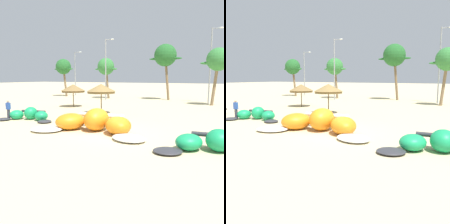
# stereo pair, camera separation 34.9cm
# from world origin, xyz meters

# --- Properties ---
(ground_plane) EXTENTS (260.00, 260.00, 0.00)m
(ground_plane) POSITION_xyz_m (0.00, 0.00, 0.00)
(ground_plane) COLOR beige
(kite_left) EXTENTS (5.06, 2.92, 1.05)m
(kite_left) POSITION_xyz_m (-8.14, 0.91, 0.40)
(kite_left) COLOR #333338
(kite_left) RESTS_ON ground
(kite_left_of_center) EXTENTS (8.10, 3.99, 1.47)m
(kite_left_of_center) POSITION_xyz_m (-1.14, -0.27, 0.56)
(kite_left_of_center) COLOR white
(kite_left_of_center) RESTS_ON ground
(kite_center) EXTENTS (6.01, 2.99, 1.07)m
(kite_center) POSITION_xyz_m (6.33, -1.31, 0.41)
(kite_center) COLOR #333338
(kite_center) RESTS_ON ground
(beach_umbrella_near_van) EXTENTS (2.82, 2.82, 2.66)m
(beach_umbrella_near_van) POSITION_xyz_m (-10.30, 9.82, 2.19)
(beach_umbrella_near_van) COLOR brown
(beach_umbrella_near_van) RESTS_ON ground
(beach_umbrella_middle) EXTENTS (2.76, 2.76, 2.86)m
(beach_umbrella_middle) POSITION_xyz_m (-4.60, 6.63, 2.41)
(beach_umbrella_middle) COLOR brown
(beach_umbrella_middle) RESTS_ON ground
(person_near_kites) EXTENTS (0.36, 0.24, 1.62)m
(person_near_kites) POSITION_xyz_m (-9.77, 0.27, 0.82)
(person_near_kites) COLOR #383842
(person_near_kites) RESTS_ON ground
(palm_leftmost) EXTENTS (4.18, 2.79, 6.81)m
(palm_leftmost) POSITION_xyz_m (-21.69, 22.15, 5.32)
(palm_leftmost) COLOR brown
(palm_leftmost) RESTS_ON ground
(palm_left) EXTENTS (4.14, 2.76, 6.63)m
(palm_left) POSITION_xyz_m (-12.63, 21.91, 5.15)
(palm_left) COLOR brown
(palm_left) RESTS_ON ground
(palm_left_of_gap) EXTENTS (5.07, 3.38, 8.49)m
(palm_left_of_gap) POSITION_xyz_m (-3.20, 23.62, 6.72)
(palm_left_of_gap) COLOR brown
(palm_left_of_gap) RESTS_ON ground
(palm_center_left) EXTENTS (4.20, 2.80, 7.04)m
(palm_center_left) POSITION_xyz_m (4.58, 19.01, 5.53)
(palm_center_left) COLOR #7F6647
(palm_center_left) RESTS_ON ground
(lamppost_west) EXTENTS (1.63, 0.24, 8.27)m
(lamppost_west) POSITION_xyz_m (-20.51, 24.26, 4.65)
(lamppost_west) COLOR gray
(lamppost_west) RESTS_ON ground
(lamppost_west_center) EXTENTS (1.50, 0.24, 9.23)m
(lamppost_west_center) POSITION_xyz_m (-11.12, 19.35, 5.12)
(lamppost_west_center) COLOR gray
(lamppost_west_center) RESTS_ON ground
(lamppost_east_center) EXTENTS (1.46, 0.24, 9.96)m
(lamppost_east_center) POSITION_xyz_m (3.54, 21.76, 5.48)
(lamppost_east_center) COLOR gray
(lamppost_east_center) RESTS_ON ground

